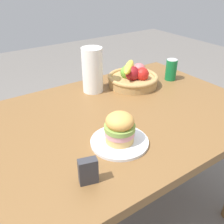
% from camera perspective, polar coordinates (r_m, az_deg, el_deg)
% --- Properties ---
extents(ground_plane, '(8.00, 8.00, 0.00)m').
position_cam_1_polar(ground_plane, '(1.68, -0.07, -23.50)').
color(ground_plane, slate).
extents(dining_table, '(1.40, 0.90, 0.75)m').
position_cam_1_polar(dining_table, '(1.22, -0.09, -5.01)').
color(dining_table, brown).
rests_on(dining_table, ground_plane).
extents(plate, '(0.23, 0.23, 0.01)m').
position_cam_1_polar(plate, '(0.99, 1.70, -6.72)').
color(plate, white).
rests_on(plate, dining_table).
extents(sandwich, '(0.12, 0.12, 0.12)m').
position_cam_1_polar(sandwich, '(0.95, 1.76, -3.51)').
color(sandwich, '#DBAD60').
rests_on(sandwich, plate).
extents(soda_can, '(0.07, 0.07, 0.13)m').
position_cam_1_polar(soda_can, '(1.58, 13.20, 9.29)').
color(soda_can, '#147238').
rests_on(soda_can, dining_table).
extents(fruit_basket, '(0.29, 0.29, 0.14)m').
position_cam_1_polar(fruit_basket, '(1.47, 4.76, 7.86)').
color(fruit_basket, tan).
rests_on(fruit_basket, dining_table).
extents(paper_towel_roll, '(0.11, 0.11, 0.24)m').
position_cam_1_polar(paper_towel_roll, '(1.37, -4.44, 9.39)').
color(paper_towel_roll, white).
rests_on(paper_towel_roll, dining_table).
extents(napkin_holder, '(0.07, 0.05, 0.09)m').
position_cam_1_polar(napkin_holder, '(0.81, -5.41, -13.16)').
color(napkin_holder, '#333338').
rests_on(napkin_holder, dining_table).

